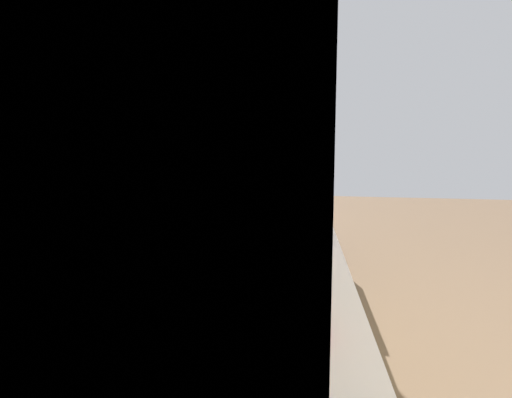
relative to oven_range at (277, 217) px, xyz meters
name	(u,v)px	position (x,y,z in m)	size (l,w,h in m)	color
wall_back	(176,189)	(-1.67, 0.39, 0.86)	(4.52, 0.12, 2.68)	beige
oven_range	(277,217)	(0.00, 0.00, 0.00)	(0.71, 0.68, 1.10)	#B7BABF
microwave	(273,208)	(-1.16, 0.04, 0.58)	(0.46, 0.38, 0.27)	#B7BABF
bowl	(301,325)	(-1.90, -0.06, 0.48)	(0.16, 0.16, 0.06)	#D84C47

